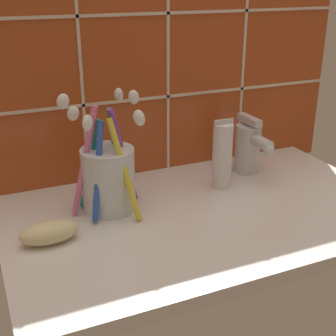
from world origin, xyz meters
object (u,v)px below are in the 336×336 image
Objects in this scene: toothbrush_cup at (108,175)px; sink_faucet at (249,147)px; toothpaste_tube at (222,155)px; soap_bar at (49,233)px.

sink_faucet is (27.35, 3.67, -0.65)cm from toothbrush_cup.
toothbrush_cup is 19.64cm from toothpaste_tube.
toothpaste_tube is 8.57cm from sink_faucet.
soap_bar is at bearing -75.60° from sink_faucet.
toothbrush_cup is at bearing 31.71° from soap_bar.
toothbrush_cup is 1.81× the size of sink_faucet.
toothbrush_cup is at bearing -82.88° from sink_faucet.
toothpaste_tube is at bearing 12.10° from soap_bar.
toothpaste_tube reaches higher than soap_bar.
sink_faucet reaches higher than soap_bar.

